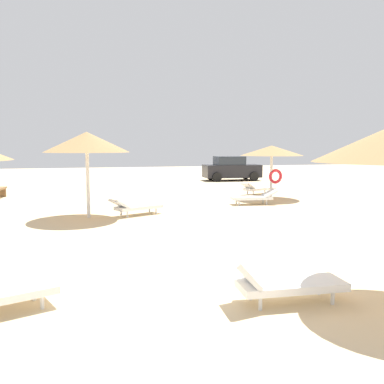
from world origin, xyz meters
TOP-DOWN VIEW (x-y plane):
  - ground_plane at (0.00, 0.00)m, footprint 80.00×80.00m
  - parasol_0 at (5.64, 9.84)m, footprint 2.92×2.92m
  - parasol_4 at (-2.77, 6.59)m, footprint 2.91×2.91m
  - lounger_0 at (5.67, 11.50)m, footprint 2.01×1.23m
  - lounger_1 at (0.10, -2.32)m, footprint 1.90×0.74m
  - lounger_4 at (-1.14, 6.65)m, footprint 2.00×1.37m
  - lounger_5 at (4.09, 8.15)m, footprint 1.96×0.82m
  - parked_car at (7.34, 19.99)m, footprint 4.06×2.10m

SIDE VIEW (x-z plane):
  - ground_plane at x=0.00m, z-range 0.00..0.00m
  - lounger_5 at x=4.09m, z-range -0.01..0.63m
  - lounger_4 at x=-1.14m, z-range -0.01..0.63m
  - lounger_0 at x=5.67m, z-range -0.01..0.64m
  - lounger_1 at x=0.10m, z-range -0.06..0.71m
  - parked_car at x=7.34m, z-range -0.04..1.68m
  - parasol_0 at x=5.64m, z-range 0.98..3.46m
  - parasol_4 at x=-2.77m, z-range 1.12..4.07m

